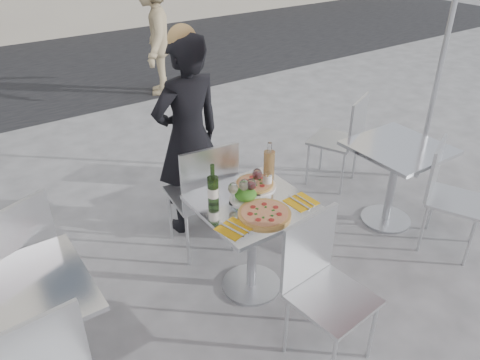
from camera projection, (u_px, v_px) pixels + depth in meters
ground at (251, 286)px, 3.52m from camera, size 80.00×80.00×0.00m
street_asphalt at (34, 70)px, 8.13m from camera, size 24.00×5.00×0.00m
main_table at (252, 228)px, 3.24m from camera, size 0.72×0.72×0.75m
side_table_left at (26, 322)px, 2.51m from camera, size 0.72×0.72×0.75m
side_table_right at (395, 168)px, 3.97m from camera, size 0.72×0.72×0.75m
chair_far at (204, 190)px, 3.57m from camera, size 0.51×0.52×1.00m
chair_near at (321, 279)px, 2.76m from camera, size 0.48×0.49×0.95m
side_chair_lfar at (13, 258)px, 2.86m from camera, size 0.62×0.62×1.03m
side_chair_rfar at (345, 134)px, 4.52m from camera, size 0.57×0.58×0.94m
side_chair_rnear at (446, 188)px, 3.70m from camera, size 0.55×0.56×0.91m
woman_diner at (188, 138)px, 3.78m from camera, size 0.65×0.45×1.69m
pedestrian_b at (153, 34)px, 6.71m from camera, size 1.08×1.29×1.74m
pizza_near at (265, 214)px, 3.00m from camera, size 0.35×0.35×0.02m
pizza_far at (255, 184)px, 3.31m from camera, size 0.30×0.30×0.03m
salad_plate at (246, 195)px, 3.14m from camera, size 0.22×0.22×0.09m
wine_bottle at (213, 189)px, 3.06m from camera, size 0.08×0.08×0.29m
carafe at (269, 164)px, 3.35m from camera, size 0.08×0.08×0.29m
sugar_shaker at (267, 180)px, 3.29m from camera, size 0.06×0.06×0.11m
wineglass_white_a at (233, 189)px, 3.07m from camera, size 0.07×0.07×0.16m
wineglass_white_b at (244, 186)px, 3.11m from camera, size 0.07×0.07×0.16m
wineglass_red_a at (251, 185)px, 3.11m from camera, size 0.07×0.07×0.16m
wineglass_red_b at (257, 175)px, 3.23m from camera, size 0.07×0.07×0.16m
napkin_left at (234, 228)px, 2.88m from camera, size 0.22×0.22×0.01m
napkin_right at (301, 202)px, 3.14m from camera, size 0.19×0.20×0.01m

